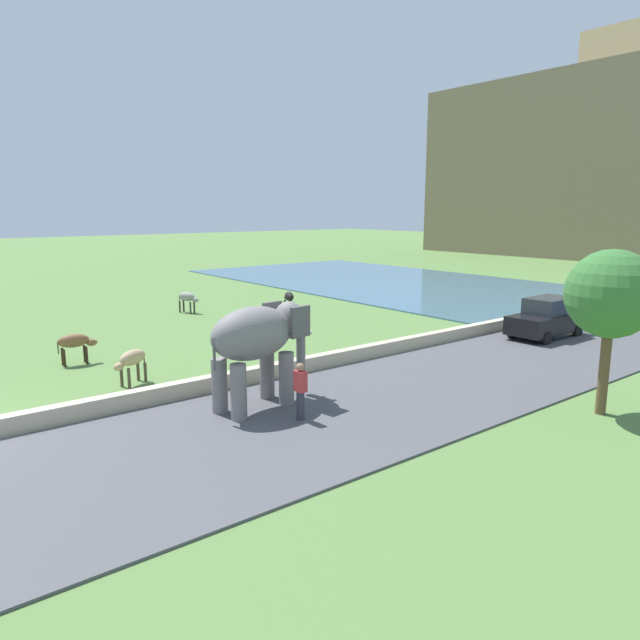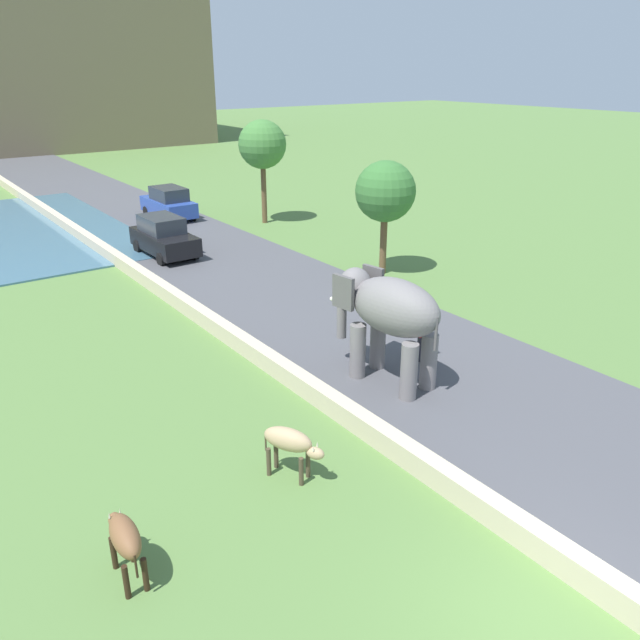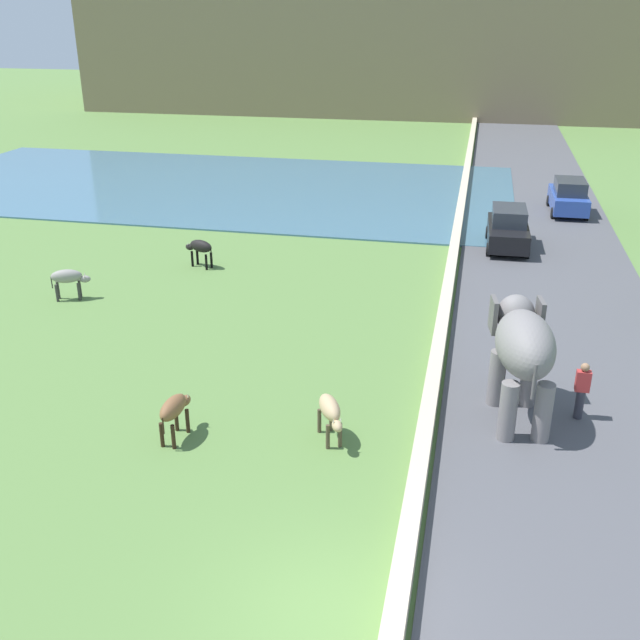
% 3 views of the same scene
% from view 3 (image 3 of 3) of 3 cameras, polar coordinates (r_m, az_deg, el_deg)
% --- Properties ---
extents(ground_plane, '(220.00, 220.00, 0.00)m').
position_cam_3_polar(ground_plane, '(13.95, 0.60, -21.90)').
color(ground_plane, '#567A3D').
extents(road_surface, '(7.00, 120.00, 0.06)m').
position_cam_3_polar(road_surface, '(31.39, 17.22, 3.85)').
color(road_surface, '#4C4C51').
rests_on(road_surface, ground).
extents(barrier_wall, '(0.40, 110.00, 0.53)m').
position_cam_3_polar(barrier_wall, '(29.28, 10.11, 3.66)').
color(barrier_wall, beige).
rests_on(barrier_wall, ground).
extents(lake, '(36.00, 18.00, 0.08)m').
position_cam_3_polar(lake, '(45.05, -8.95, 10.31)').
color(lake, '#426B84').
rests_on(lake, ground).
extents(hill_distant, '(64.00, 28.00, 20.75)m').
position_cam_3_polar(hill_distant, '(84.71, 7.49, 23.36)').
color(hill_distant, '#75664C').
rests_on(hill_distant, ground).
extents(elephant, '(1.78, 3.56, 2.99)m').
position_cam_3_polar(elephant, '(19.00, 15.47, -2.08)').
color(elephant, slate).
rests_on(elephant, ground).
extents(person_beside_elephant, '(0.36, 0.22, 1.63)m').
position_cam_3_polar(person_beside_elephant, '(19.93, 19.68, -5.15)').
color(person_beside_elephant, '#33333D').
rests_on(person_beside_elephant, ground).
extents(car_black, '(1.85, 4.03, 1.80)m').
position_cam_3_polar(car_black, '(33.47, 14.42, 6.90)').
color(car_black, black).
rests_on(car_black, ground).
extents(car_blue, '(1.84, 4.02, 1.80)m').
position_cam_3_polar(car_blue, '(40.21, 18.77, 9.07)').
color(car_blue, '#2D4CA8').
rests_on(car_blue, ground).
extents(cow_grey, '(1.41, 0.84, 1.15)m').
position_cam_3_polar(cow_grey, '(28.10, -19.00, 3.13)').
color(cow_grey, gray).
rests_on(cow_grey, ground).
extents(cow_black, '(1.41, 0.83, 1.15)m').
position_cam_3_polar(cow_black, '(30.42, -9.32, 5.60)').
color(cow_black, black).
rests_on(cow_black, ground).
extents(cow_tan, '(0.94, 1.38, 1.15)m').
position_cam_3_polar(cow_tan, '(17.94, 0.80, -7.08)').
color(cow_tan, tan).
rests_on(cow_tan, ground).
extents(cow_brown, '(0.52, 1.40, 1.15)m').
position_cam_3_polar(cow_brown, '(18.37, -11.27, -6.78)').
color(cow_brown, brown).
rests_on(cow_brown, ground).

